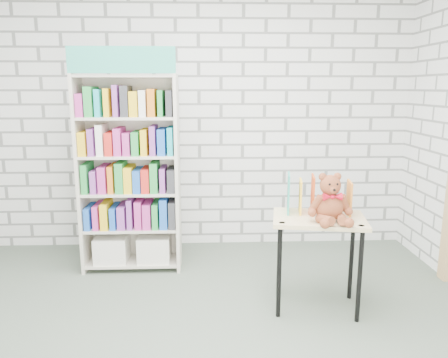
{
  "coord_description": "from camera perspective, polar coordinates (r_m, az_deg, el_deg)",
  "views": [
    {
      "loc": [
        0.06,
        -2.68,
        1.72
      ],
      "look_at": [
        0.22,
        0.95,
        0.95
      ],
      "focal_mm": 35.0,
      "sensor_mm": 36.0,
      "label": 1
    }
  ],
  "objects": [
    {
      "name": "ground",
      "position": [
        3.18,
        -3.43,
        -20.79
      ],
      "size": [
        4.5,
        4.5,
        0.0
      ],
      "primitive_type": "plane",
      "color": "#4A5649",
      "rests_on": "ground"
    },
    {
      "name": "room_shell",
      "position": [
        2.68,
        -3.91,
        13.28
      ],
      "size": [
        4.52,
        4.02,
        2.81
      ],
      "color": "silver",
      "rests_on": "ground"
    },
    {
      "name": "bookshelf",
      "position": [
        4.17,
        -12.17,
        0.85
      ],
      "size": [
        0.92,
        0.36,
        2.06
      ],
      "color": "beige",
      "rests_on": "ground"
    },
    {
      "name": "display_table",
      "position": [
        3.46,
        12.24,
        -6.54
      ],
      "size": [
        0.76,
        0.59,
        0.75
      ],
      "color": "#CFB87C",
      "rests_on": "ground"
    },
    {
      "name": "table_books",
      "position": [
        3.5,
        12.26,
        -2.09
      ],
      "size": [
        0.51,
        0.29,
        0.29
      ],
      "color": "teal",
      "rests_on": "display_table"
    },
    {
      "name": "teddy_bear",
      "position": [
        3.29,
        13.71,
        -3.01
      ],
      "size": [
        0.34,
        0.31,
        0.36
      ],
      "color": "brown",
      "rests_on": "display_table"
    }
  ]
}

